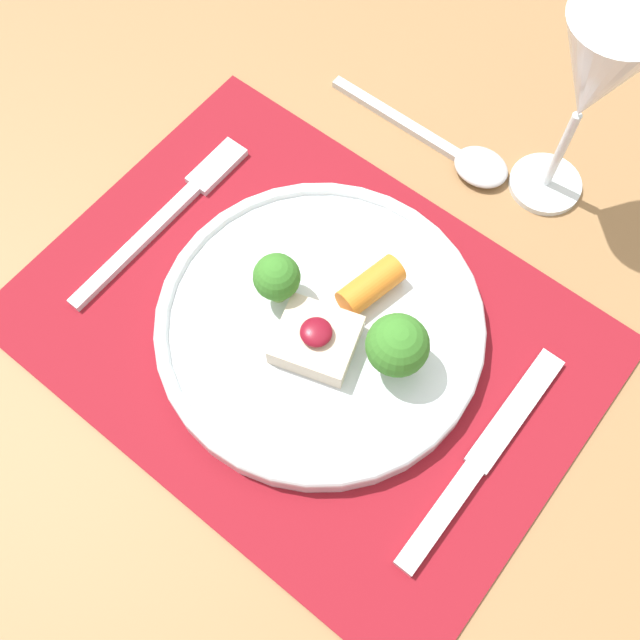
% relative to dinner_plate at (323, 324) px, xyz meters
% --- Properties ---
extents(ground_plane, '(8.00, 8.00, 0.00)m').
position_rel_dinner_plate_xyz_m(ground_plane, '(-0.01, -0.01, -0.79)').
color(ground_plane, brown).
extents(dining_table, '(1.10, 1.12, 0.77)m').
position_rel_dinner_plate_xyz_m(dining_table, '(-0.01, -0.01, -0.12)').
color(dining_table, olive).
rests_on(dining_table, ground_plane).
extents(placemat, '(0.45, 0.33, 0.00)m').
position_rel_dinner_plate_xyz_m(placemat, '(-0.01, -0.01, -0.02)').
color(placemat, maroon).
rests_on(placemat, dining_table).
extents(dinner_plate, '(0.26, 0.26, 0.07)m').
position_rel_dinner_plate_xyz_m(dinner_plate, '(0.00, 0.00, 0.00)').
color(dinner_plate, silver).
rests_on(dinner_plate, placemat).
extents(fork, '(0.02, 0.21, 0.01)m').
position_rel_dinner_plate_xyz_m(fork, '(-0.17, 0.01, -0.01)').
color(fork, silver).
rests_on(fork, placemat).
extents(knife, '(0.02, 0.21, 0.01)m').
position_rel_dinner_plate_xyz_m(knife, '(0.16, -0.02, -0.01)').
color(knife, silver).
rests_on(knife, placemat).
extents(spoon, '(0.19, 0.04, 0.01)m').
position_rel_dinner_plate_xyz_m(spoon, '(-0.01, 0.21, -0.01)').
color(spoon, silver).
rests_on(spoon, dining_table).
extents(wine_glass_near, '(0.08, 0.08, 0.19)m').
position_rel_dinner_plate_xyz_m(wine_glass_near, '(0.07, 0.24, 0.12)').
color(wine_glass_near, white).
rests_on(wine_glass_near, dining_table).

